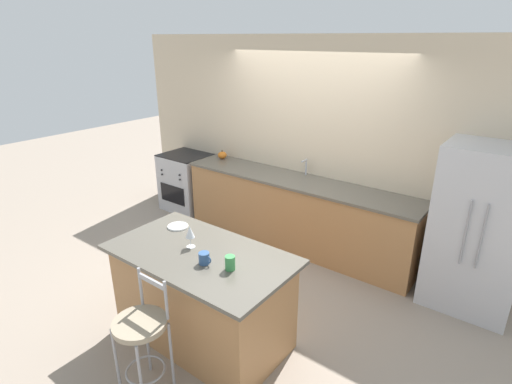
# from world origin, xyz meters

# --- Properties ---
(ground_plane) EXTENTS (18.00, 18.00, 0.00)m
(ground_plane) POSITION_xyz_m (0.00, 0.00, 0.00)
(ground_plane) COLOR gray
(wall_back) EXTENTS (6.00, 0.07, 2.70)m
(wall_back) POSITION_xyz_m (0.00, 0.70, 1.35)
(wall_back) COLOR beige
(wall_back) RESTS_ON ground_plane
(back_counter) EXTENTS (3.28, 0.68, 0.94)m
(back_counter) POSITION_xyz_m (0.00, 0.38, 0.47)
(back_counter) COLOR #A87547
(back_counter) RESTS_ON ground_plane
(sink_faucet) EXTENTS (0.02, 0.13, 0.22)m
(sink_faucet) POSITION_xyz_m (0.00, 0.58, 1.07)
(sink_faucet) COLOR #ADAFB5
(sink_faucet) RESTS_ON back_counter
(kitchen_island) EXTENTS (1.66, 0.93, 0.91)m
(kitchen_island) POSITION_xyz_m (0.29, -1.71, 0.46)
(kitchen_island) COLOR #A87547
(kitchen_island) RESTS_ON ground_plane
(refrigerator) EXTENTS (0.85, 0.70, 1.73)m
(refrigerator) POSITION_xyz_m (2.14, 0.34, 0.86)
(refrigerator) COLOR #BCBCC1
(refrigerator) RESTS_ON ground_plane
(oven_range) EXTENTS (0.73, 0.66, 0.92)m
(oven_range) POSITION_xyz_m (-2.06, 0.35, 0.46)
(oven_range) COLOR #B7B7BC
(oven_range) RESTS_ON ground_plane
(bar_stool_near) EXTENTS (0.41, 0.41, 1.01)m
(bar_stool_near) POSITION_xyz_m (0.35, -2.43, 0.55)
(bar_stool_near) COLOR #99999E
(bar_stool_near) RESTS_ON ground_plane
(dinner_plate) EXTENTS (0.20, 0.20, 0.02)m
(dinner_plate) POSITION_xyz_m (-0.24, -1.48, 0.92)
(dinner_plate) COLOR white
(dinner_plate) RESTS_ON kitchen_island
(wine_glass) EXTENTS (0.08, 0.08, 0.20)m
(wine_glass) POSITION_xyz_m (0.16, -1.69, 1.05)
(wine_glass) COLOR white
(wine_glass) RESTS_ON kitchen_island
(coffee_mug) EXTENTS (0.12, 0.09, 0.10)m
(coffee_mug) POSITION_xyz_m (0.45, -1.82, 0.96)
(coffee_mug) COLOR #335689
(coffee_mug) RESTS_ON kitchen_island
(tumbler_cup) EXTENTS (0.08, 0.08, 0.12)m
(tumbler_cup) POSITION_xyz_m (0.68, -1.76, 0.97)
(tumbler_cup) COLOR #3D934C
(tumbler_cup) RESTS_ON kitchen_island
(pumpkin_decoration) EXTENTS (0.14, 0.14, 0.13)m
(pumpkin_decoration) POSITION_xyz_m (-1.40, 0.50, 0.99)
(pumpkin_decoration) COLOR orange
(pumpkin_decoration) RESTS_ON back_counter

